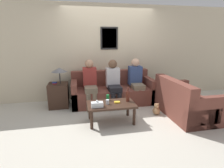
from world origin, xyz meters
TOP-DOWN VIEW (x-y plane):
  - ground_plane at (0.00, 0.00)m, footprint 16.00×16.00m
  - wall_back at (0.00, 0.98)m, footprint 9.00×0.08m
  - couch_main at (0.00, 0.52)m, footprint 2.15×0.87m
  - couch_side at (1.41, -0.63)m, footprint 0.87×1.42m
  - coffee_table at (-0.26, -0.62)m, footprint 0.97×0.57m
  - side_table_with_lamp at (-1.39, 0.48)m, footprint 0.49×0.48m
  - wine_bottle at (0.11, -0.57)m, footprint 0.07×0.07m
  - drinking_glass at (-0.33, -0.65)m, footprint 0.07×0.07m
  - book_stack at (-0.13, -0.61)m, footprint 0.12×0.09m
  - soda_can at (-0.29, -0.42)m, footprint 0.07×0.07m
  - tissue_box at (-0.56, -0.76)m, footprint 0.23×0.12m
  - person_left at (-0.60, 0.38)m, footprint 0.34×0.62m
  - person_middle at (-0.01, 0.32)m, footprint 0.34×0.62m
  - person_right at (0.63, 0.40)m, footprint 0.34×0.58m
  - teddy_bear at (0.83, -0.47)m, footprint 0.17×0.17m

SIDE VIEW (x-z plane):
  - ground_plane at x=0.00m, z-range 0.00..0.00m
  - teddy_bear at x=0.83m, z-range -0.02..0.25m
  - couch_main at x=0.00m, z-range -0.13..0.71m
  - couch_side at x=1.41m, z-range -0.12..0.72m
  - coffee_table at x=-0.26m, z-range 0.14..0.55m
  - side_table_with_lamp at x=-1.39m, z-range -0.14..0.86m
  - book_stack at x=-0.13m, z-range 0.41..0.43m
  - drinking_glass at x=-0.33m, z-range 0.41..0.50m
  - tissue_box at x=-0.56m, z-range 0.39..0.53m
  - soda_can at x=-0.29m, z-range 0.41..0.53m
  - wine_bottle at x=0.11m, z-range 0.37..0.68m
  - person_left at x=-0.60m, z-range 0.05..1.23m
  - person_middle at x=-0.01m, z-range 0.05..1.23m
  - person_right at x=0.63m, z-range 0.05..1.23m
  - wall_back at x=0.00m, z-range 0.00..2.60m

